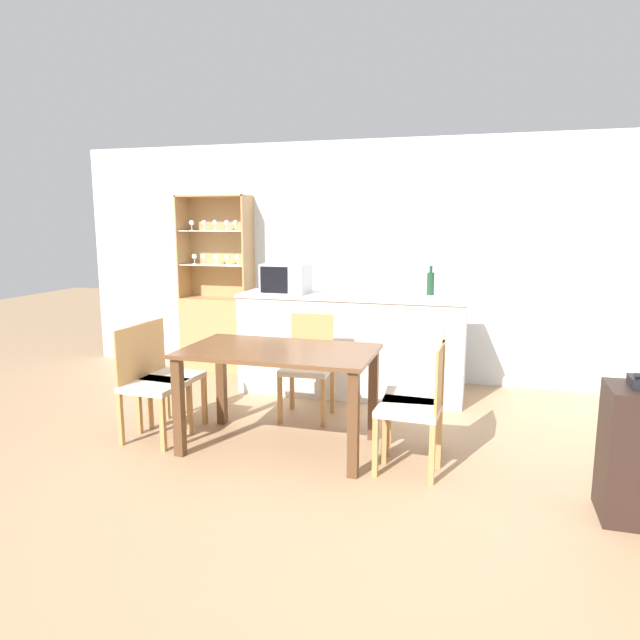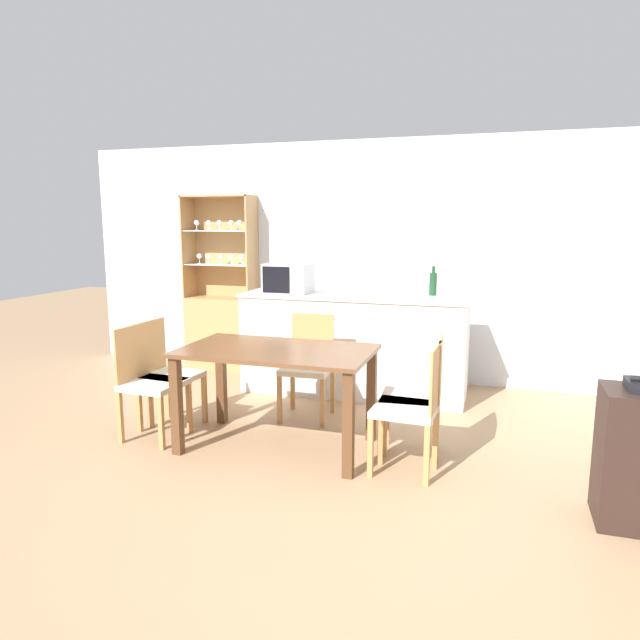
{
  "view_description": "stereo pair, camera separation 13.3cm",
  "coord_description": "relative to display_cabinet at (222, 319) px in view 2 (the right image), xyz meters",
  "views": [
    {
      "loc": [
        1.22,
        -3.45,
        1.7
      ],
      "look_at": [
        -0.11,
        1.18,
        0.87
      ],
      "focal_mm": 32.0,
      "sensor_mm": 36.0,
      "label": 1
    },
    {
      "loc": [
        1.35,
        -3.41,
        1.7
      ],
      "look_at": [
        -0.11,
        1.18,
        0.87
      ],
      "focal_mm": 32.0,
      "sensor_mm": 36.0,
      "label": 2
    }
  ],
  "objects": [
    {
      "name": "ground_plane",
      "position": [
        1.71,
        -2.45,
        -0.59
      ],
      "size": [
        18.0,
        18.0,
        0.0
      ],
      "primitive_type": "plane",
      "color": "#A37F5B"
    },
    {
      "name": "wall_back",
      "position": [
        1.71,
        0.18,
        0.69
      ],
      "size": [
        6.8,
        0.06,
        2.55
      ],
      "color": "silver",
      "rests_on": "ground_plane"
    },
    {
      "name": "kitchen_counter",
      "position": [
        1.7,
        -0.53,
        -0.09
      ],
      "size": [
        2.22,
        0.59,
        0.99
      ],
      "color": "silver",
      "rests_on": "ground_plane"
    },
    {
      "name": "display_cabinet",
      "position": [
        0.0,
        0.0,
        0.0
      ],
      "size": [
        0.82,
        0.32,
        1.99
      ],
      "color": "tan",
      "rests_on": "ground_plane"
    },
    {
      "name": "dining_table",
      "position": [
        1.49,
        -2.02,
        0.05
      ],
      "size": [
        1.42,
        0.82,
        0.77
      ],
      "color": "brown",
      "rests_on": "ground_plane"
    },
    {
      "name": "dining_chair_side_right_far",
      "position": [
        2.53,
        -1.89,
        -0.13
      ],
      "size": [
        0.44,
        0.44,
        0.89
      ],
      "rotation": [
        0.0,
        0.0,
        1.64
      ],
      "color": "beige",
      "rests_on": "ground_plane"
    },
    {
      "name": "dining_chair_side_left_near",
      "position": [
        0.46,
        -2.14,
        -0.13
      ],
      "size": [
        0.43,
        0.43,
        0.89
      ],
      "rotation": [
        0.0,
        0.0,
        -1.62
      ],
      "color": "beige",
      "rests_on": "ground_plane"
    },
    {
      "name": "dining_chair_head_far",
      "position": [
        1.49,
        -1.28,
        -0.13
      ],
      "size": [
        0.44,
        0.44,
        0.89
      ],
      "rotation": [
        0.0,
        0.0,
        3.2
      ],
      "color": "beige",
      "rests_on": "ground_plane"
    },
    {
      "name": "dining_chair_side_left_far",
      "position": [
        0.46,
        -1.89,
        -0.13
      ],
      "size": [
        0.45,
        0.45,
        0.89
      ],
      "rotation": [
        0.0,
        0.0,
        -1.65
      ],
      "color": "beige",
      "rests_on": "ground_plane"
    },
    {
      "name": "dining_chair_side_right_near",
      "position": [
        2.53,
        -2.14,
        -0.13
      ],
      "size": [
        0.44,
        0.44,
        0.89
      ],
      "rotation": [
        0.0,
        0.0,
        1.52
      ],
      "color": "beige",
      "rests_on": "ground_plane"
    },
    {
      "name": "microwave",
      "position": [
        1.04,
        -0.56,
        0.56
      ],
      "size": [
        0.44,
        0.37,
        0.3
      ],
      "color": "#B7BABF",
      "rests_on": "kitchen_counter"
    },
    {
      "name": "wine_bottle",
      "position": [
        2.43,
        -0.31,
        0.52
      ],
      "size": [
        0.07,
        0.07,
        0.28
      ],
      "color": "#193D23",
      "rests_on": "kitchen_counter"
    }
  ]
}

